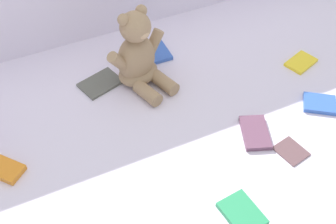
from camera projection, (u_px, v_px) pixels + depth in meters
name	position (u px, v px, depth m)	size (l,w,h in m)	color
ground_plane	(154.00, 113.00, 1.54)	(3.20, 3.20, 0.00)	silver
teddy_bear	(138.00, 57.00, 1.57)	(0.24, 0.24, 0.29)	#9E7F5B
book_case_0	(300.00, 62.00, 1.71)	(0.08, 0.11, 0.01)	yellow
book_case_1	(158.00, 52.00, 1.75)	(0.08, 0.12, 0.01)	#3660BE
book_case_2	(255.00, 133.00, 1.47)	(0.08, 0.14, 0.02)	#633E54
book_case_4	(242.00, 214.00, 1.27)	(0.09, 0.12, 0.02)	#2A8F59
book_case_5	(291.00, 151.00, 1.43)	(0.08, 0.09, 0.01)	brown
book_case_7	(320.00, 104.00, 1.56)	(0.08, 0.11, 0.02)	#355FB9
book_case_8	(4.00, 169.00, 1.37)	(0.07, 0.11, 0.02)	orange
book_case_10	(100.00, 83.00, 1.63)	(0.10, 0.14, 0.01)	#54564B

